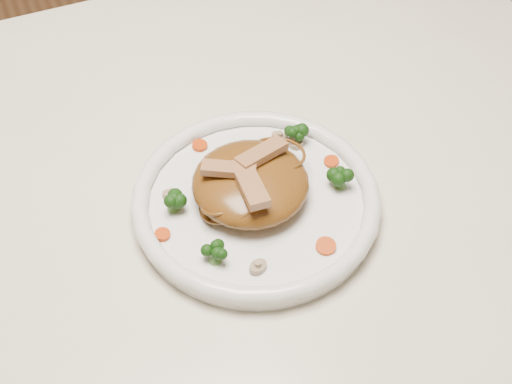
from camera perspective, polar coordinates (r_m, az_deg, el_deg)
name	(u,v)px	position (r m, az deg, el deg)	size (l,w,h in m)	color
table	(175,230)	(0.91, -6.58, -3.10)	(1.20, 0.80, 0.75)	beige
plate	(256,205)	(0.79, 0.00, -1.06)	(0.28, 0.28, 0.02)	white
noodle_mound	(250,183)	(0.77, -0.46, 0.76)	(0.13, 0.13, 0.04)	brown
chicken_a	(262,154)	(0.77, 0.45, 3.14)	(0.06, 0.02, 0.01)	tan
chicken_b	(229,169)	(0.75, -2.23, 1.87)	(0.06, 0.02, 0.01)	tan
chicken_c	(250,183)	(0.74, -0.52, 0.70)	(0.07, 0.02, 0.01)	tan
broccoli_0	(296,132)	(0.84, 3.27, 4.88)	(0.03, 0.03, 0.03)	#13380B
broccoli_1	(172,200)	(0.77, -6.84, -0.66)	(0.03, 0.03, 0.03)	#13380B
broccoli_2	(215,253)	(0.72, -3.40, -4.95)	(0.02, 0.02, 0.03)	#13380B
broccoli_3	(342,176)	(0.79, 6.98, 1.30)	(0.03, 0.03, 0.03)	#13380B
carrot_0	(278,138)	(0.85, 1.84, 4.43)	(0.02, 0.02, 0.01)	#BB3106
carrot_1	(162,235)	(0.76, -7.62, -3.45)	(0.02, 0.02, 0.01)	#BB3106
carrot_2	(331,162)	(0.82, 6.15, 2.48)	(0.02, 0.02, 0.01)	#BB3106
carrot_3	(200,145)	(0.84, -4.60, 3.80)	(0.02, 0.02, 0.01)	#BB3106
carrot_4	(326,246)	(0.74, 5.70, -4.41)	(0.02, 0.02, 0.01)	#BB3106
mushroom_0	(258,267)	(0.72, 0.16, -6.11)	(0.02, 0.02, 0.01)	tan
mushroom_1	(296,141)	(0.84, 3.27, 4.16)	(0.03, 0.03, 0.01)	tan
mushroom_2	(172,195)	(0.79, -6.85, -0.23)	(0.02, 0.02, 0.01)	tan
mushroom_3	(280,137)	(0.85, 1.95, 4.48)	(0.02, 0.02, 0.01)	tan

